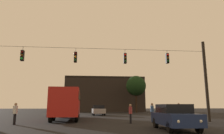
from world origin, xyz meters
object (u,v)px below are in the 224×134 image
Objects in this scene: tree_left_silhouette at (136,86)px; car_far_left at (98,110)px; city_bus at (68,102)px; pedestrian_crossing_right at (179,111)px; car_near_right at (174,116)px; pedestrian_near_bus at (15,112)px; pedestrian_crossing_center at (152,111)px; pedestrian_crossing_left at (131,112)px.

car_far_left is at bearing -127.37° from tree_left_silhouette.
car_far_left is (3.67, 9.47, -1.07)m from city_bus.
city_bus is 11.48m from pedestrian_crossing_right.
city_bus reaches higher than pedestrian_crossing_right.
car_far_left is 0.57× the size of tree_left_silhouette.
pedestrian_crossing_right is (2.98, 6.18, 0.16)m from car_near_right.
pedestrian_near_bus is (-3.30, -6.04, -0.93)m from city_bus.
car_far_left is at bearing 105.88° from pedestrian_crossing_center.
pedestrian_crossing_center reaches higher than car_near_right.
pedestrian_crossing_right is at bearing 64.25° from car_near_right.
pedestrian_near_bus is (-6.96, -15.51, 0.13)m from car_far_left.
car_far_left is 2.82× the size of pedestrian_crossing_left.
pedestrian_crossing_right is at bearing -22.99° from city_bus.
pedestrian_crossing_left is at bearing -103.38° from tree_left_silhouette.
tree_left_silhouette is (8.37, 10.96, 4.83)m from car_far_left.
tree_left_silhouette reaches higher than pedestrian_crossing_right.
pedestrian_crossing_right reaches higher than pedestrian_crossing_left.
pedestrian_crossing_left is 0.95× the size of pedestrian_near_bus.
car_far_left is 2.62× the size of pedestrian_crossing_right.
city_bus is 9.42m from pedestrian_crossing_center.
pedestrian_crossing_right reaches higher than car_near_right.
tree_left_silhouette is at bearing 59.92° from pedestrian_near_bus.
pedestrian_crossing_center is at bearing 4.53° from pedestrian_near_bus.
tree_left_silhouette is at bearing 81.80° from car_near_right.
pedestrian_crossing_left is at bearing 109.32° from car_near_right.
city_bus is at bearing 146.63° from pedestrian_crossing_center.
pedestrian_near_bus is at bearing 156.97° from car_near_right.
pedestrian_near_bus is (-9.11, -0.34, 0.05)m from pedestrian_crossing_left.
pedestrian_crossing_center is (4.16, -14.63, 0.15)m from car_far_left.
pedestrian_crossing_center reaches higher than pedestrian_near_bus.
pedestrian_crossing_center is at bearing 15.08° from pedestrian_crossing_left.
city_bus is at bearing -120.50° from tree_left_silhouette.
pedestrian_crossing_center is 0.99× the size of pedestrian_crossing_right.
city_bus is 7.07× the size of pedestrian_crossing_left.
tree_left_silhouette is (15.33, 26.47, 4.70)m from pedestrian_near_bus.
tree_left_silhouette reaches higher than pedestrian_near_bus.
tree_left_silhouette is (12.03, 20.43, 3.77)m from city_bus.
city_bus is 24.01m from tree_left_silhouette.
pedestrian_crossing_left is (2.15, -15.17, 0.08)m from car_far_left.
car_far_left is at bearing 65.83° from pedestrian_near_bus.
tree_left_silhouette is at bearing 76.62° from pedestrian_crossing_left.
pedestrian_near_bus is at bearing -177.86° from pedestrian_crossing_left.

